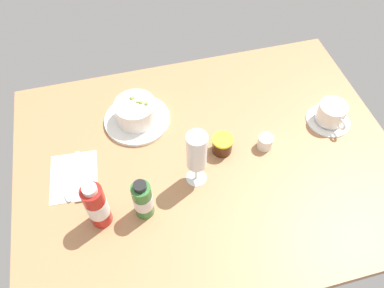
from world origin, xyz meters
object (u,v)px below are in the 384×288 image
Objects in this scene: wine_glass at (197,153)px; sauce_bottle_green at (143,200)px; cutlery_setting at (74,178)px; creamer_jug at (265,141)px; sauce_bottle_red at (97,206)px; porridge_bowl at (136,113)px; coffee_cup at (331,114)px; jam_jar at (222,144)px.

sauce_bottle_green is (15.69, 6.49, -5.85)cm from wine_glass.
cutlery_setting is at bearing -40.47° from sauce_bottle_green.
creamer_jug is at bearing -161.86° from sauce_bottle_green.
creamer_jug is 51.10cm from sauce_bottle_red.
porridge_bowl is 28.93cm from wine_glass.
coffee_cup is 2.25× the size of jam_jar.
jam_jar is (35.48, 2.30, -0.50)cm from coffee_cup.
jam_jar is 39.33cm from sauce_bottle_red.
sauce_bottle_green is (-17.60, 15.02, 6.02)cm from cutlery_setting.
cutlery_setting is 2.81× the size of jam_jar.
coffee_cup reaches higher than cutlery_setting.
jam_jar is (12.70, -1.35, 0.63)cm from creamer_jug.
sauce_bottle_red is at bearing 20.07° from jam_jar.
porridge_bowl is 1.48× the size of coffee_cup.
sauce_bottle_red reaches higher than creamer_jug.
porridge_bowl is at bearing -63.32° from wine_glass.
porridge_bowl is at bearing -142.16° from cutlery_setting.
sauce_bottle_red reaches higher than cutlery_setting.
creamer_jug is at bearing 173.92° from jam_jar.
wine_glass is 1.15× the size of sauce_bottle_red.
sauce_bottle_red is at bearing 13.71° from creamer_jug.
creamer_jug is 12.79cm from jam_jar.
wine_glass is 15.37cm from jam_jar.
creamer_jug is (-55.75, 2.52, 1.90)cm from cutlery_setting.
porridge_bowl is at bearing -115.20° from sauce_bottle_red.
porridge_bowl is 1.08× the size of wine_glass.
porridge_bowl is 3.96× the size of creamer_jug.
wine_glass is at bearing 12.05° from coffee_cup.
porridge_bowl is 34.23cm from sauce_bottle_red.
creamer_jug is at bearing -165.03° from wine_glass.
wine_glass reaches higher than cutlery_setting.
sauce_bottle_green is at bearing 14.84° from coffee_cup.
cutlery_setting is 78.60cm from coffee_cup.
coffee_cup is (-78.53, -1.13, 3.03)cm from cutlery_setting.
wine_glass is 27.94cm from sauce_bottle_red.
porridge_bowl is at bearing -14.65° from coffee_cup.
coffee_cup is at bearing -167.73° from sauce_bottle_red.
coffee_cup is at bearing -179.18° from cutlery_setting.
wine_glass is 17.96cm from sauce_bottle_green.
porridge_bowl is at bearing -95.96° from sauce_bottle_green.
creamer_jug is (22.78, 3.65, -1.13)cm from coffee_cup.
coffee_cup is 73.96cm from sauce_bottle_red.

